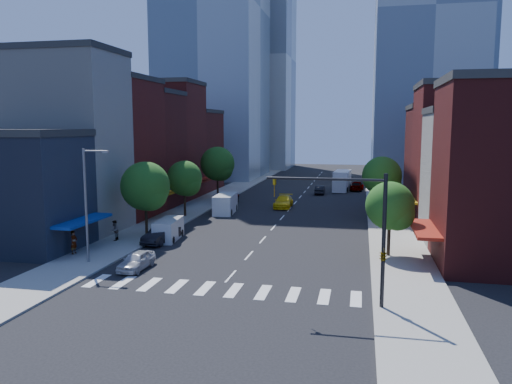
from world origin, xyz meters
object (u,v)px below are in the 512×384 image
(pedestrian_near, at_px, (74,242))
(traffic_car_oncoming, at_px, (320,190))
(parked_car_second, at_px, (161,235))
(parked_car_rear, at_px, (224,200))
(parked_car_third, at_px, (225,198))
(pedestrian_far, at_px, (115,230))
(cargo_van_near, at_px, (168,230))
(box_truck, at_px, (342,181))
(cargo_van_far, at_px, (225,204))
(parked_car_front, at_px, (136,260))
(traffic_car_far, at_px, (357,186))
(taxi, at_px, (283,202))

(pedestrian_near, bearing_deg, traffic_car_oncoming, -17.08)
(parked_car_second, distance_m, parked_car_rear, 23.20)
(parked_car_third, xyz_separation_m, pedestrian_far, (-3.99, -24.73, 0.31))
(parked_car_rear, xyz_separation_m, cargo_van_near, (0.61, -21.88, 0.26))
(parked_car_second, relative_size, box_truck, 0.58)
(pedestrian_far, bearing_deg, parked_car_rear, 159.56)
(parked_car_rear, bearing_deg, box_truck, 45.94)
(cargo_van_far, bearing_deg, box_truck, 57.67)
(parked_car_rear, distance_m, box_truck, 24.72)
(parked_car_rear, distance_m, traffic_car_oncoming, 18.42)
(pedestrian_near, bearing_deg, parked_car_second, -38.12)
(parked_car_third, bearing_deg, box_truck, 51.60)
(parked_car_third, relative_size, cargo_van_far, 0.99)
(parked_car_second, height_order, cargo_van_far, cargo_van_far)
(parked_car_front, bearing_deg, parked_car_second, 101.60)
(box_truck, relative_size, pedestrian_far, 4.34)
(parked_car_front, relative_size, cargo_van_near, 0.85)
(parked_car_front, distance_m, box_truck, 52.81)
(parked_car_second, height_order, traffic_car_far, traffic_car_far)
(parked_car_third, height_order, taxi, parked_car_third)
(box_truck, bearing_deg, pedestrian_far, -110.44)
(taxi, relative_size, box_truck, 0.66)
(taxi, distance_m, pedestrian_far, 26.31)
(box_truck, bearing_deg, traffic_car_far, 9.94)
(parked_car_front, distance_m, parked_car_rear, 31.83)
(parked_car_rear, bearing_deg, cargo_van_far, -78.06)
(cargo_van_far, relative_size, box_truck, 0.70)
(parked_car_third, height_order, cargo_van_far, cargo_van_far)
(parked_car_second, bearing_deg, parked_car_third, 98.61)
(parked_car_front, xyz_separation_m, taxi, (6.50, 31.17, 0.09))
(parked_car_front, xyz_separation_m, cargo_van_far, (0.01, 25.31, 0.48))
(traffic_car_oncoming, bearing_deg, parked_car_front, 77.11)
(pedestrian_near, height_order, pedestrian_far, pedestrian_near)
(cargo_van_far, bearing_deg, cargo_van_near, -100.00)
(cargo_van_near, relative_size, traffic_car_far, 1.00)
(parked_car_rear, height_order, cargo_van_far, cargo_van_far)
(cargo_van_near, relative_size, taxi, 0.89)
(box_truck, xyz_separation_m, pedestrian_near, (-20.41, -48.31, -0.42))
(parked_car_front, height_order, cargo_van_near, cargo_van_near)
(cargo_van_far, distance_m, taxi, 8.75)
(parked_car_front, xyz_separation_m, traffic_car_far, (16.00, 51.33, 0.12))
(parked_car_rear, height_order, pedestrian_far, pedestrian_far)
(traffic_car_oncoming, xyz_separation_m, pedestrian_near, (-17.17, -42.82, 0.46))
(cargo_van_near, bearing_deg, cargo_van_far, 79.03)
(parked_car_second, distance_m, traffic_car_far, 46.23)
(parked_car_third, relative_size, cargo_van_near, 1.19)
(parked_car_second, xyz_separation_m, traffic_car_oncoming, (11.76, 37.00, -0.12))
(cargo_van_far, relative_size, traffic_car_oncoming, 1.41)
(parked_car_third, distance_m, taxi, 8.65)
(parked_car_second, bearing_deg, traffic_car_far, 75.24)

